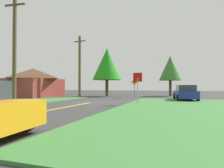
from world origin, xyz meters
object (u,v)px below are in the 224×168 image
direction_sign (134,86)px  pine_tree_center (170,68)px  utility_pole_mid (80,66)px  utility_pole_near (15,49)px  stop_sign (138,82)px  utility_pole_far (106,75)px  oak_tree_left (107,64)px  car_on_crossroad (185,93)px  barn (33,83)px

direction_sign → pine_tree_center: (4.34, 6.62, 2.77)m
utility_pole_mid → pine_tree_center: bearing=34.4°
utility_pole_near → direction_sign: utility_pole_near is taller
stop_sign → direction_sign: size_ratio=1.03×
pine_tree_center → utility_pole_near: bearing=-120.8°
utility_pole_near → utility_pole_far: size_ratio=1.17×
utility_pole_near → direction_sign: (7.07, 12.52, -2.87)m
utility_pole_near → oak_tree_left: (2.23, 15.62, 0.49)m
car_on_crossroad → barn: bearing=83.2°
utility_pole_far → direction_sign: (7.45, -9.96, -2.24)m
utility_pole_near → utility_pole_mid: bearing=90.7°
stop_sign → utility_pole_near: 10.13m
stop_sign → utility_pole_far: size_ratio=0.35×
utility_pole_mid → direction_sign: bearing=10.0°
utility_pole_far → direction_sign: utility_pole_far is taller
stop_sign → pine_tree_center: pine_tree_center is taller
utility_pole_far → stop_sign: bearing=-63.3°
utility_pole_mid → stop_sign: bearing=-39.6°
utility_pole_near → direction_sign: 14.66m
car_on_crossroad → pine_tree_center: bearing=3.7°
car_on_crossroad → oak_tree_left: size_ratio=0.63×
utility_pole_near → utility_pole_far: utility_pole_near is taller
direction_sign → oak_tree_left: oak_tree_left is taller
utility_pole_mid → utility_pole_far: size_ratio=1.12×
car_on_crossroad → direction_sign: (-6.00, 2.96, 0.75)m
utility_pole_mid → pine_tree_center: size_ratio=1.32×
car_on_crossroad → direction_sign: size_ratio=1.85×
oak_tree_left → utility_pole_mid: bearing=-118.4°
utility_pole_near → utility_pole_mid: size_ratio=1.04×
direction_sign → oak_tree_left: size_ratio=0.34×
utility_pole_mid → direction_sign: 7.80m
utility_pole_near → stop_sign: bearing=21.4°
utility_pole_mid → barn: utility_pole_mid is taller
barn → utility_pole_mid: bearing=13.1°
oak_tree_left → pine_tree_center: oak_tree_left is taller
car_on_crossroad → utility_pole_mid: size_ratio=0.56×
oak_tree_left → utility_pole_near: bearing=-98.1°
oak_tree_left → car_on_crossroad: bearing=-29.2°
car_on_crossroad → utility_pole_far: size_ratio=0.63×
oak_tree_left → barn: oak_tree_left is taller
utility_pole_mid → barn: 6.92m
pine_tree_center → barn: pine_tree_center is taller
car_on_crossroad → direction_sign: bearing=57.6°
stop_sign → oak_tree_left: size_ratio=0.35×
utility_pole_near → pine_tree_center: bearing=59.2°
utility_pole_far → pine_tree_center: size_ratio=1.18×
car_on_crossroad → barn: barn is taller
utility_pole_mid → oak_tree_left: bearing=61.6°
direction_sign → barn: bearing=-168.5°
stop_sign → direction_sign: 9.18m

